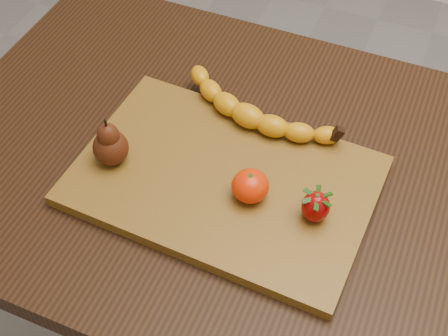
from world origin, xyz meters
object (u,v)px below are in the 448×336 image
at_px(mandarin, 250,186).
at_px(table, 234,199).
at_px(cutting_board, 224,181).
at_px(pear, 109,141).

bearing_deg(mandarin, table, 126.67).
bearing_deg(table, mandarin, -53.33).
relative_size(table, cutting_board, 2.22).
relative_size(pear, mandarin, 1.56).
bearing_deg(cutting_board, pear, -166.10).
distance_m(cutting_board, mandarin, 0.06).
xyz_separation_m(table, mandarin, (0.05, -0.07, 0.14)).
relative_size(table, pear, 11.57).
xyz_separation_m(cutting_board, mandarin, (0.05, -0.02, 0.03)).
bearing_deg(pear, cutting_board, 11.68).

